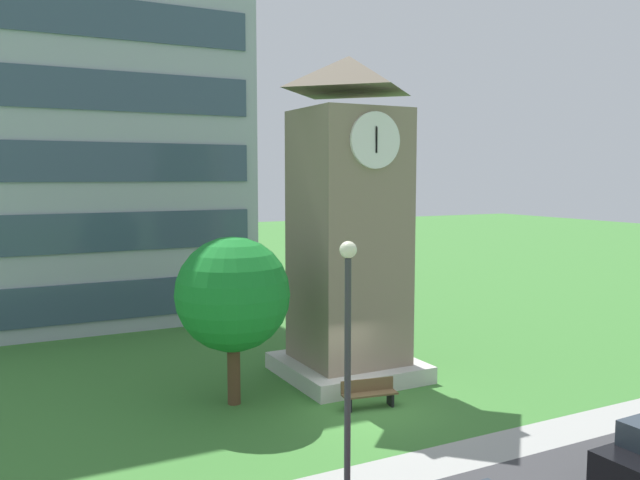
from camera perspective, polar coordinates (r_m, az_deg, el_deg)
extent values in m
plane|color=#3D7A33|center=(21.40, 3.98, -14.55)|extent=(160.00, 160.00, 0.00)
cube|color=#9E9E99|center=(18.28, 11.03, -18.28)|extent=(120.00, 1.60, 0.01)
cube|color=#9EA8B2|center=(37.68, -20.41, 13.56)|extent=(15.46, 11.96, 25.60)
cube|color=#384C60|center=(31.85, -18.39, -5.11)|extent=(14.22, 0.10, 1.80)
cube|color=#384C60|center=(31.43, -18.57, 0.63)|extent=(14.22, 0.10, 1.80)
cube|color=#384C60|center=(31.33, -18.76, 6.47)|extent=(14.22, 0.10, 1.80)
cube|color=#384C60|center=(31.55, -18.94, 12.29)|extent=(14.22, 0.10, 1.80)
cube|color=#384C60|center=(32.10, -19.13, 17.96)|extent=(14.22, 0.10, 1.80)
cube|color=gray|center=(23.78, 2.48, -0.44)|extent=(3.46, 3.46, 9.73)
cube|color=beige|center=(24.68, 2.43, -11.04)|extent=(4.68, 4.68, 0.60)
pyramid|color=#6A5D4D|center=(23.92, 2.54, 14.29)|extent=(3.81, 3.81, 1.25)
cylinder|color=white|center=(22.14, 4.85, 8.68)|extent=(1.91, 0.12, 1.91)
cylinder|color=white|center=(24.61, 6.18, 8.36)|extent=(0.12, 1.91, 1.91)
cube|color=black|center=(22.09, 4.95, 9.13)|extent=(0.07, 0.08, 0.57)
cube|color=black|center=(22.07, 4.96, 8.69)|extent=(0.06, 0.06, 0.86)
cube|color=brown|center=(21.42, 4.36, -13.26)|extent=(1.85, 0.76, 0.06)
cube|color=brown|center=(21.54, 4.14, -12.51)|extent=(1.78, 0.34, 0.40)
cube|color=black|center=(21.24, 2.51, -14.05)|extent=(0.15, 0.44, 0.45)
cube|color=black|center=(21.76, 6.16, -13.59)|extent=(0.15, 0.44, 0.45)
cylinder|color=#333338|center=(14.12, 2.42, -13.12)|extent=(0.14, 0.14, 5.68)
sphere|color=#F2EFCC|center=(13.46, 2.47, -0.85)|extent=(0.36, 0.36, 0.36)
cylinder|color=#513823|center=(21.68, -7.53, -11.08)|extent=(0.42, 0.42, 2.32)
sphere|color=#197D2A|center=(21.11, -7.62, -4.69)|extent=(3.69, 3.69, 3.69)
cylinder|color=black|center=(17.78, 23.89, -18.22)|extent=(0.67, 0.24, 0.66)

